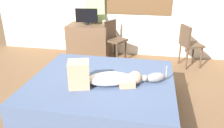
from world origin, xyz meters
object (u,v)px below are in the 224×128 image
Objects in this scene: cat at (154,77)px; desk at (89,41)px; bed at (102,94)px; cup at (104,22)px; chair_spare at (189,43)px; person_lying at (102,77)px; chair_by_desk at (113,37)px; tv_monitor at (87,16)px.

cat is 2.46m from desk.
cup is (-0.44, 2.12, 0.55)m from bed.
cat is at bearing -109.88° from chair_spare.
chair_spare reaches higher than desk.
person_lying reaches higher than bed.
cat is 2.37m from cup.
chair_spare is (1.78, -0.28, -0.27)m from cup.
cup is at bearing 101.66° from bed.
chair_by_desk is at bearing -8.71° from desk.
cat is 0.39× the size of chair_spare.
cup reaches higher than bed.
desk is 0.55m from tv_monitor.
cup is (0.34, 0.10, 0.41)m from desk.
cat is at bearing -61.23° from cup.
desk is (-0.81, 2.18, -0.22)m from person_lying.
tv_monitor reaches higher than bed.
person_lying is (0.03, -0.17, 0.35)m from bed.
cat is (0.66, 0.22, -0.05)m from person_lying.
cat is 0.69× the size of tv_monitor.
chair_by_desk is at bearing -38.48° from cup.
cup is at bearing 16.38° from desk.
bed is 2.30× the size of chair_spare.
chair_spare reaches higher than bed.
person_lying is 1.08× the size of chair_spare.
tv_monitor reaches higher than chair_spare.
chair_by_desk reaches higher than cup.
person_lying is 11.10× the size of cup.
tv_monitor is 5.72× the size of cup.
cup is at bearing 101.65° from person_lying.
desk reaches higher than cat.
desk is at bearing -163.62° from cup.
person_lying is 2.34m from cup.
chair_by_desk reaches higher than person_lying.
person_lying is 2.34m from desk.
chair_by_desk is 1.00× the size of chair_spare.
bed is at bearing -68.97° from desk.
desk is 10.71× the size of cup.
cup is at bearing 170.96° from chair_spare.
desk is 0.60m from chair_by_desk.
cup is 0.10× the size of chair_spare.
desk is 1.05× the size of chair_by_desk.
bed is 2.20× the size of desk.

